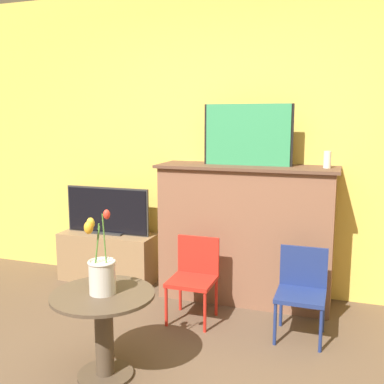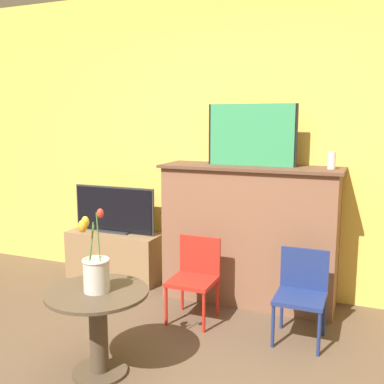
{
  "view_description": "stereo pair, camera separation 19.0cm",
  "coord_description": "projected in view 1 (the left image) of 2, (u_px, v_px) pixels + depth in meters",
  "views": [
    {
      "loc": [
        0.96,
        -1.8,
        1.56
      ],
      "look_at": [
        -0.08,
        1.26,
        1.03
      ],
      "focal_mm": 42.0,
      "sensor_mm": 36.0,
      "label": 1
    },
    {
      "loc": [
        1.14,
        -1.73,
        1.56
      ],
      "look_at": [
        -0.08,
        1.26,
        1.03
      ],
      "focal_mm": 42.0,
      "sensor_mm": 36.0,
      "label": 2
    }
  ],
  "objects": [
    {
      "name": "vase_tulips",
      "position": [
        101.0,
        272.0,
        2.64
      ],
      "size": [
        0.17,
        0.17,
        0.51
      ],
      "color": "beige",
      "rests_on": "side_table"
    },
    {
      "name": "chair_blue",
      "position": [
        302.0,
        287.0,
        3.22
      ],
      "size": [
        0.34,
        0.34,
        0.63
      ],
      "color": "navy",
      "rests_on": "ground"
    },
    {
      "name": "tv_stand",
      "position": [
        108.0,
        257.0,
        4.35
      ],
      "size": [
        0.93,
        0.36,
        0.46
      ],
      "color": "olive",
      "rests_on": "ground"
    },
    {
      "name": "fireplace_mantel",
      "position": [
        246.0,
        232.0,
        3.84
      ],
      "size": [
        1.5,
        0.48,
        1.17
      ],
      "color": "brown",
      "rests_on": "ground"
    },
    {
      "name": "mantel_candle",
      "position": [
        327.0,
        160.0,
        3.53
      ],
      "size": [
        0.06,
        0.06,
        0.13
      ],
      "color": "silver",
      "rests_on": "fireplace_mantel"
    },
    {
      "name": "tv_monitor",
      "position": [
        107.0,
        211.0,
        4.28
      ],
      "size": [
        0.85,
        0.12,
        0.45
      ],
      "color": "#2D2D2D",
      "rests_on": "tv_stand"
    },
    {
      "name": "chair_red",
      "position": [
        194.0,
        273.0,
        3.5
      ],
      "size": [
        0.34,
        0.34,
        0.63
      ],
      "color": "red",
      "rests_on": "ground"
    },
    {
      "name": "painting",
      "position": [
        248.0,
        135.0,
        3.71
      ],
      "size": [
        0.75,
        0.03,
        0.51
      ],
      "color": "black",
      "rests_on": "fireplace_mantel"
    },
    {
      "name": "side_table",
      "position": [
        104.0,
        323.0,
        2.69
      ],
      "size": [
        0.62,
        0.62,
        0.53
      ],
      "color": "#4C3D2D",
      "rests_on": "ground"
    },
    {
      "name": "wall_back",
      "position": [
        232.0,
        142.0,
        4.01
      ],
      "size": [
        8.0,
        0.06,
        2.7
      ],
      "color": "#EAC651",
      "rests_on": "ground"
    }
  ]
}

